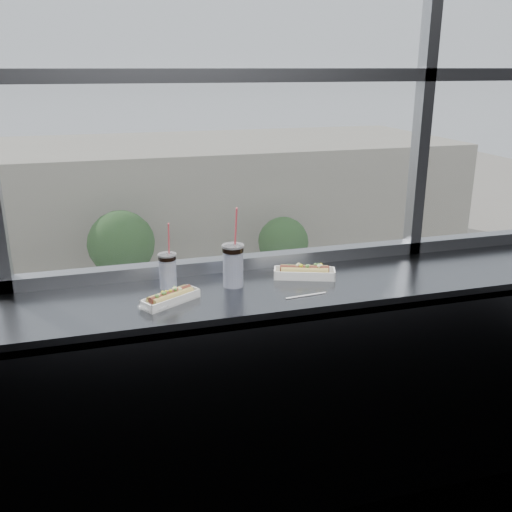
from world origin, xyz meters
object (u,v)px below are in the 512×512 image
object	(u,v)px
car_near_d	(262,389)
tree_center	(121,244)
soda_cup_right	(233,263)
pedestrian_c	(202,281)
car_far_c	(356,294)
pedestrian_d	(266,279)
wrapper	(153,306)
loose_straw	(306,296)
hotdog_tray_right	(304,272)
car_near_e	(497,353)
soda_cup_left	(168,269)
car_near_c	(95,417)
hotdog_tray_left	(171,297)
tree_right	(283,242)

from	to	relation	value
car_near_d	tree_center	world-z (taller)	tree_center
soda_cup_right	pedestrian_c	distance (m)	31.43
car_far_c	pedestrian_d	world-z (taller)	car_far_c
pedestrian_c	pedestrian_d	bearing A→B (deg)	-102.55
wrapper	car_far_c	bearing A→B (deg)	61.40
soda_cup_right	loose_straw	world-z (taller)	soda_cup_right
hotdog_tray_right	car_near_e	world-z (taller)	hotdog_tray_right
wrapper	pedestrian_c	distance (m)	31.61
soda_cup_left	car_far_c	bearing A→B (deg)	61.36
car_near_c	tree_center	world-z (taller)	tree_center
hotdog_tray_left	soda_cup_left	size ratio (longest dim) A/B	0.86
hotdog_tray_left	wrapper	bearing A→B (deg)	178.57
loose_straw	tree_center	xyz separation A→B (m)	(0.39, 28.43, -8.23)
hotdog_tray_left	pedestrian_c	world-z (taller)	hotdog_tray_left
soda_cup_left	tree_right	bearing A→B (deg)	69.95
hotdog_tray_left	tree_right	distance (m)	31.45
hotdog_tray_left	soda_cup_right	xyz separation A→B (m)	(0.30, 0.12, 0.08)
soda_cup_right	car_near_d	distance (m)	20.29
wrapper	car_near_c	distance (m)	19.77
soda_cup_left	hotdog_tray_right	bearing A→B (deg)	-4.08
tree_center	car_near_d	bearing A→B (deg)	-69.84
pedestrian_c	tree_center	bearing A→B (deg)	98.54
soda_cup_right	tree_center	bearing A→B (deg)	88.66
pedestrian_d	tree_right	size ratio (longest dim) A/B	0.42
hotdog_tray_left	car_near_e	size ratio (longest dim) A/B	0.04
pedestrian_d	soda_cup_right	bearing A→B (deg)	-17.60
loose_straw	wrapper	bearing A→B (deg)	170.92
wrapper	car_far_c	xyz separation A→B (m)	(13.29, 24.38, -11.00)
soda_cup_right	loose_straw	size ratio (longest dim) A/B	1.93
car_near_c	loose_straw	bearing A→B (deg)	-176.76
hotdog_tray_right	tree_center	world-z (taller)	hotdog_tray_right
car_near_e	tree_center	distance (m)	19.57
hotdog_tray_right	car_far_c	size ratio (longest dim) A/B	0.05
hotdog_tray_right	car_near_d	distance (m)	20.16
car_near_e	car_near_d	world-z (taller)	car_near_d
pedestrian_c	car_far_c	bearing A→B (deg)	-121.13
car_near_d	tree_right	size ratio (longest dim) A/B	1.35
hotdog_tray_left	soda_cup_right	distance (m)	0.33
pedestrian_c	car_near_e	bearing A→B (deg)	-139.84
car_near_c	pedestrian_d	size ratio (longest dim) A/B	3.12
hotdog_tray_left	soda_cup_left	distance (m)	0.18
wrapper	tree_right	world-z (taller)	wrapper
car_near_d	soda_cup_right	bearing A→B (deg)	161.22
car_far_c	pedestrian_c	xyz separation A→B (m)	(-7.74, 4.68, -0.15)
hotdog_tray_right	car_near_d	xyz separation A→B (m)	(4.72, 16.21, -11.01)
wrapper	car_far_c	distance (m)	29.87
wrapper	pedestrian_c	xyz separation A→B (m)	(5.55, 29.06, -11.15)
soda_cup_left	pedestrian_c	size ratio (longest dim) A/B	0.16
tree_center	car_far_c	bearing A→B (deg)	-18.08
pedestrian_c	wrapper	bearing A→B (deg)	169.19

